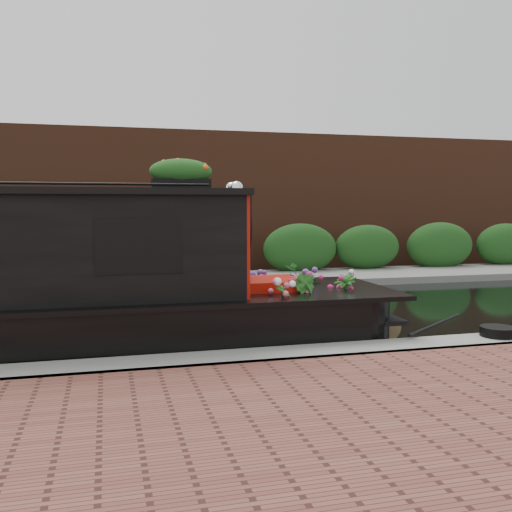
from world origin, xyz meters
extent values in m
plane|color=black|center=(0.00, 0.00, 0.00)|extent=(80.00, 80.00, 0.00)
cube|color=gray|center=(0.00, -3.30, 0.00)|extent=(40.00, 0.60, 0.50)
cube|color=slate|center=(0.00, 4.20, 0.00)|extent=(40.00, 2.40, 0.34)
cube|color=#1A4517|center=(0.00, 5.10, 0.00)|extent=(40.00, 1.10, 2.80)
cube|color=#542D1C|center=(0.00, 7.20, 0.00)|extent=(40.00, 1.00, 8.00)
cube|color=#B81407|center=(1.14, -1.95, 1.36)|extent=(0.07, 1.67, 1.29)
cube|color=black|center=(-0.13, -2.80, 1.43)|extent=(0.86, 0.04, 0.52)
cube|color=#B81407|center=(1.64, -1.95, 0.67)|extent=(0.77, 0.87, 0.48)
sphere|color=white|center=(1.15, -2.09, 2.11)|extent=(0.17, 0.17, 0.17)
sphere|color=white|center=(1.15, -1.82, 2.11)|extent=(0.17, 0.17, 0.17)
cube|color=black|center=(0.46, -1.95, 2.15)|extent=(0.74, 0.24, 0.14)
ellipsoid|color=orange|center=(0.46, -1.95, 2.33)|extent=(0.81, 0.26, 0.23)
imported|color=#22581D|center=(1.58, -2.71, 0.70)|extent=(0.32, 0.35, 0.55)
imported|color=#22581D|center=(1.97, -2.50, 0.73)|extent=(0.42, 0.40, 0.59)
imported|color=#22581D|center=(2.29, -1.48, 0.73)|extent=(0.72, 0.70, 0.60)
imported|color=#22581D|center=(2.60, -2.23, 0.70)|extent=(0.42, 0.42, 0.54)
imported|color=#22581D|center=(1.53, -1.33, 0.70)|extent=(0.23, 0.31, 0.54)
cylinder|color=olive|center=(3.32, -1.95, 0.18)|extent=(0.35, 0.39, 0.35)
cylinder|color=black|center=(4.24, -3.22, 0.31)|extent=(0.43, 0.43, 0.12)
camera|label=1|loc=(-0.48, -9.23, 1.87)|focal=40.00mm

